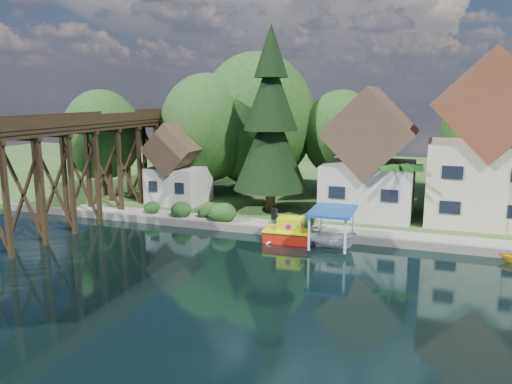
{
  "coord_description": "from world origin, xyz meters",
  "views": [
    {
      "loc": [
        12.07,
        -28.05,
        10.83
      ],
      "look_at": [
        -0.02,
        6.0,
        3.78
      ],
      "focal_mm": 35.0,
      "sensor_mm": 36.0,
      "label": 1
    }
  ],
  "objects_px": {
    "conifer": "(271,124)",
    "boat_canopy": "(332,232)",
    "house_center": "(483,150)",
    "house_left": "(370,161)",
    "palm_tree": "(399,169)",
    "trestle_bridge": "(70,163)",
    "boat_white_a": "(284,236)",
    "tugboat": "(288,232)",
    "shed": "(179,169)"
  },
  "relations": [
    {
      "from": "conifer",
      "to": "boat_canopy",
      "type": "relative_size",
      "value": 3.68
    },
    {
      "from": "house_center",
      "to": "boat_canopy",
      "type": "xyz_separation_m",
      "value": [
        -10.33,
        -10.24,
        -5.2
      ]
    },
    {
      "from": "house_left",
      "to": "palm_tree",
      "type": "bearing_deg",
      "value": -52.72
    },
    {
      "from": "house_center",
      "to": "conifer",
      "type": "xyz_separation_m",
      "value": [
        -17.47,
        -2.54,
        1.95
      ]
    },
    {
      "from": "conifer",
      "to": "palm_tree",
      "type": "bearing_deg",
      "value": -7.69
    },
    {
      "from": "trestle_bridge",
      "to": "boat_white_a",
      "type": "relative_size",
      "value": 12.98
    },
    {
      "from": "house_left",
      "to": "palm_tree",
      "type": "relative_size",
      "value": 2.1
    },
    {
      "from": "house_center",
      "to": "house_left",
      "type": "bearing_deg",
      "value": -176.82
    },
    {
      "from": "house_left",
      "to": "tugboat",
      "type": "height_order",
      "value": "house_left"
    },
    {
      "from": "house_left",
      "to": "palm_tree",
      "type": "distance_m",
      "value": 4.46
    },
    {
      "from": "house_left",
      "to": "boat_canopy",
      "type": "height_order",
      "value": "house_left"
    },
    {
      "from": "shed",
      "to": "house_center",
      "type": "bearing_deg",
      "value": 4.24
    },
    {
      "from": "palm_tree",
      "to": "tugboat",
      "type": "bearing_deg",
      "value": -141.85
    },
    {
      "from": "shed",
      "to": "conifer",
      "type": "distance_m",
      "value": 10.57
    },
    {
      "from": "palm_tree",
      "to": "boat_white_a",
      "type": "distance_m",
      "value": 10.73
    },
    {
      "from": "boat_white_a",
      "to": "shed",
      "type": "bearing_deg",
      "value": 49.33
    },
    {
      "from": "house_center",
      "to": "conifer",
      "type": "bearing_deg",
      "value": -171.72
    },
    {
      "from": "house_left",
      "to": "trestle_bridge",
      "type": "bearing_deg",
      "value": -154.79
    },
    {
      "from": "conifer",
      "to": "tugboat",
      "type": "height_order",
      "value": "conifer"
    },
    {
      "from": "trestle_bridge",
      "to": "conifer",
      "type": "relative_size",
      "value": 2.7
    },
    {
      "from": "shed",
      "to": "boat_canopy",
      "type": "xyz_separation_m",
      "value": [
        16.67,
        -8.24,
        -2.61
      ]
    },
    {
      "from": "house_center",
      "to": "tugboat",
      "type": "height_order",
      "value": "house_center"
    },
    {
      "from": "trestle_bridge",
      "to": "boat_canopy",
      "type": "bearing_deg",
      "value": 2.88
    },
    {
      "from": "house_center",
      "to": "shed",
      "type": "height_order",
      "value": "house_center"
    },
    {
      "from": "shed",
      "to": "boat_white_a",
      "type": "distance_m",
      "value": 15.44
    },
    {
      "from": "shed",
      "to": "conifer",
      "type": "height_order",
      "value": "conifer"
    },
    {
      "from": "trestle_bridge",
      "to": "house_center",
      "type": "xyz_separation_m",
      "value": [
        32.0,
        11.33,
        1.07
      ]
    },
    {
      "from": "tugboat",
      "to": "boat_canopy",
      "type": "relative_size",
      "value": 0.81
    },
    {
      "from": "tugboat",
      "to": "shed",
      "type": "bearing_deg",
      "value": 149.39
    },
    {
      "from": "trestle_bridge",
      "to": "conifer",
      "type": "xyz_separation_m",
      "value": [
        14.53,
        8.79,
        3.02
      ]
    },
    {
      "from": "shed",
      "to": "boat_white_a",
      "type": "xyz_separation_m",
      "value": [
        12.91,
        -7.72,
        -3.47
      ]
    },
    {
      "from": "conifer",
      "to": "boat_canopy",
      "type": "xyz_separation_m",
      "value": [
        7.14,
        -7.7,
        -7.15
      ]
    },
    {
      "from": "conifer",
      "to": "tugboat",
      "type": "bearing_deg",
      "value": -62.77
    },
    {
      "from": "shed",
      "to": "tugboat",
      "type": "distance_m",
      "value": 15.75
    },
    {
      "from": "conifer",
      "to": "house_center",
      "type": "bearing_deg",
      "value": 8.28
    },
    {
      "from": "tugboat",
      "to": "house_center",
      "type": "bearing_deg",
      "value": 35.77
    },
    {
      "from": "boat_white_a",
      "to": "house_left",
      "type": "bearing_deg",
      "value": -38.7
    },
    {
      "from": "house_center",
      "to": "palm_tree",
      "type": "distance_m",
      "value": 7.61
    },
    {
      "from": "house_left",
      "to": "conifer",
      "type": "height_order",
      "value": "conifer"
    },
    {
      "from": "palm_tree",
      "to": "boat_canopy",
      "type": "relative_size",
      "value": 1.18
    },
    {
      "from": "trestle_bridge",
      "to": "tugboat",
      "type": "xyz_separation_m",
      "value": [
        18.3,
        1.46,
        -4.59
      ]
    },
    {
      "from": "tugboat",
      "to": "trestle_bridge",
      "type": "bearing_deg",
      "value": -175.44
    },
    {
      "from": "house_left",
      "to": "tugboat",
      "type": "distance_m",
      "value": 11.36
    },
    {
      "from": "conifer",
      "to": "boat_canopy",
      "type": "height_order",
      "value": "conifer"
    },
    {
      "from": "palm_tree",
      "to": "boat_canopy",
      "type": "height_order",
      "value": "palm_tree"
    },
    {
      "from": "house_center",
      "to": "shed",
      "type": "bearing_deg",
      "value": -175.76
    },
    {
      "from": "boat_canopy",
      "to": "conifer",
      "type": "bearing_deg",
      "value": 132.85
    },
    {
      "from": "trestle_bridge",
      "to": "house_left",
      "type": "distance_m",
      "value": 25.42
    },
    {
      "from": "tugboat",
      "to": "conifer",
      "type": "bearing_deg",
      "value": 117.23
    },
    {
      "from": "tugboat",
      "to": "boat_white_a",
      "type": "height_order",
      "value": "tugboat"
    }
  ]
}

